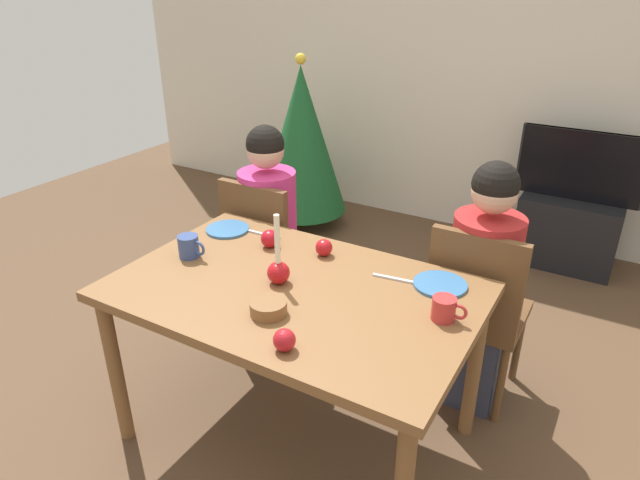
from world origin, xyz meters
TOP-DOWN VIEW (x-y plane):
  - ground_plane at (0.00, 0.00)m, footprint 7.68×7.68m
  - back_wall at (0.00, 2.60)m, footprint 6.40×0.10m
  - dining_table at (0.00, 0.00)m, footprint 1.40×0.90m
  - chair_left at (-0.57, 0.61)m, footprint 0.40×0.40m
  - chair_right at (0.57, 0.61)m, footprint 0.40×0.40m
  - person_left_child at (-0.57, 0.64)m, footprint 0.30×0.30m
  - person_right_child at (0.57, 0.64)m, footprint 0.30×0.30m
  - tv_stand at (0.74, 2.30)m, footprint 0.64×0.40m
  - tv at (0.74, 2.30)m, footprint 0.79×0.05m
  - christmas_tree at (-1.18, 1.94)m, footprint 0.69×0.69m
  - candle_centerpiece at (-0.07, 0.00)m, footprint 0.09×0.09m
  - plate_left at (-0.55, 0.28)m, footprint 0.20×0.20m
  - plate_right at (0.48, 0.30)m, footprint 0.21×0.21m
  - mug_left at (-0.52, -0.01)m, footprint 0.13×0.09m
  - mug_right at (0.57, 0.08)m, footprint 0.13×0.08m
  - fork_left at (-0.38, 0.33)m, footprint 0.18×0.02m
  - fork_right at (0.31, 0.25)m, footprint 0.18×0.04m
  - bowl_walnuts at (0.02, -0.20)m, footprint 0.13×0.13m
  - apple_near_candle at (0.19, -0.35)m, footprint 0.08×0.08m
  - apple_by_left_plate at (-0.28, 0.24)m, footprint 0.08×0.08m
  - apple_by_right_mug at (-0.03, 0.29)m, footprint 0.07×0.07m

SIDE VIEW (x-z plane):
  - ground_plane at x=0.00m, z-range 0.00..0.00m
  - tv_stand at x=0.74m, z-range 0.00..0.48m
  - chair_left at x=-0.57m, z-range 0.06..0.96m
  - chair_right at x=0.57m, z-range 0.06..0.96m
  - person_left_child at x=-0.57m, z-range -0.02..1.16m
  - person_right_child at x=0.57m, z-range -0.02..1.16m
  - dining_table at x=0.00m, z-range 0.29..1.04m
  - christmas_tree at x=-1.18m, z-range 0.03..1.36m
  - tv at x=0.74m, z-range 0.48..0.94m
  - fork_left at x=-0.38m, z-range 0.75..0.76m
  - fork_right at x=0.31m, z-range 0.75..0.76m
  - plate_left at x=-0.55m, z-range 0.75..0.76m
  - plate_right at x=0.48m, z-range 0.75..0.76m
  - bowl_walnuts at x=0.02m, z-range 0.75..0.80m
  - apple_by_right_mug at x=-0.03m, z-range 0.75..0.82m
  - apple_near_candle at x=0.19m, z-range 0.75..0.83m
  - apple_by_left_plate at x=-0.28m, z-range 0.75..0.83m
  - mug_right at x=0.57m, z-range 0.75..0.84m
  - mug_left at x=-0.52m, z-range 0.75..0.85m
  - candle_centerpiece at x=-0.07m, z-range 0.67..0.96m
  - back_wall at x=0.00m, z-range 0.00..2.60m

